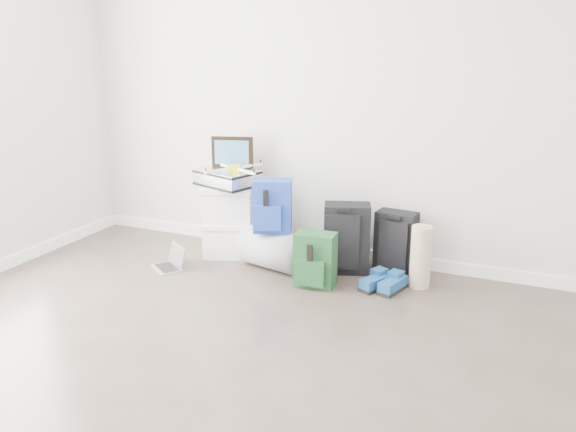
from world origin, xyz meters
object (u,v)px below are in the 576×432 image
at_px(boxes_stack, 229,220).
at_px(carry_on, 396,242).
at_px(duffel_bag, 274,249).
at_px(laptop, 171,263).
at_px(large_suitcase, 346,238).
at_px(briefcase, 227,178).

height_order(boxes_stack, carry_on, boxes_stack).
xyz_separation_m(duffel_bag, laptop, (-0.79, -0.34, -0.12)).
height_order(large_suitcase, carry_on, large_suitcase).
bearing_deg(briefcase, carry_on, 25.22).
height_order(duffel_bag, large_suitcase, large_suitcase).
bearing_deg(laptop, briefcase, 94.95).
height_order(boxes_stack, briefcase, briefcase).
bearing_deg(duffel_bag, large_suitcase, 30.41).
bearing_deg(briefcase, boxes_stack, -57.93).
height_order(duffel_bag, laptop, duffel_bag).
bearing_deg(large_suitcase, duffel_bag, 177.74).
relative_size(duffel_bag, laptop, 1.59).
distance_m(boxes_stack, large_suitcase, 1.07).
xyz_separation_m(boxes_stack, briefcase, (-0.00, 0.00, 0.38)).
bearing_deg(briefcase, duffel_bag, 1.62).
bearing_deg(boxes_stack, carry_on, -12.94).
bearing_deg(carry_on, laptop, -152.32).
bearing_deg(briefcase, large_suitcase, 19.11).
distance_m(boxes_stack, duffel_bag, 0.54).
distance_m(boxes_stack, laptop, 0.63).
relative_size(boxes_stack, carry_on, 1.24).
bearing_deg(large_suitcase, boxes_stack, 162.37).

